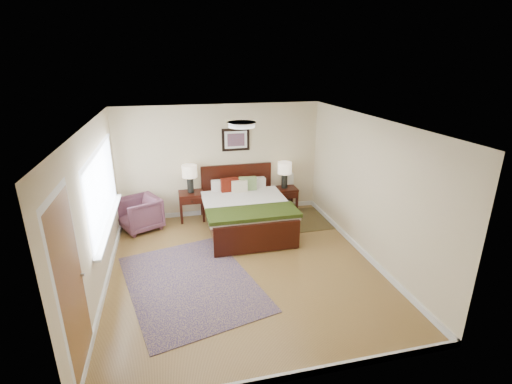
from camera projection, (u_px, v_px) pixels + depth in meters
floor at (243, 267)px, 6.43m from camera, size 5.00×5.00×0.00m
back_wall at (221, 161)px, 8.30m from camera, size 4.50×0.04×2.50m
front_wall at (292, 286)px, 3.72m from camera, size 4.50×0.04×2.50m
left_wall at (95, 212)px, 5.52m from camera, size 0.04×5.00×2.50m
right_wall at (368, 189)px, 6.50m from camera, size 0.04×5.00×2.50m
ceiling at (242, 122)px, 5.58m from camera, size 4.50×5.00×0.02m
window at (104, 189)px, 6.13m from camera, size 0.11×2.72×1.32m
door at (72, 288)px, 3.98m from camera, size 0.06×1.00×2.18m
ceil_fixture at (242, 124)px, 5.60m from camera, size 0.44×0.44×0.08m
bed at (246, 206)px, 7.67m from camera, size 1.74×2.10×1.13m
wall_art at (236, 140)px, 8.19m from camera, size 0.62×0.05×0.50m
nightstand_left at (191, 198)px, 8.16m from camera, size 0.54×0.48×0.64m
nightstand_right at (284, 197)px, 8.69m from camera, size 0.57×0.43×0.57m
lamp_left at (190, 174)px, 7.99m from camera, size 0.32×0.32×0.61m
lamp_right at (285, 170)px, 8.48m from camera, size 0.32×0.32×0.61m
armchair at (140, 214)px, 7.75m from camera, size 1.02×1.01×0.70m
rug_persian at (191, 282)px, 5.97m from camera, size 2.44×3.00×0.01m
rug_navy at (307, 219)px, 8.33m from camera, size 0.84×1.25×0.01m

